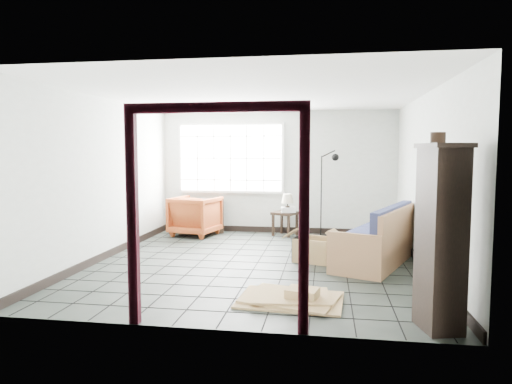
% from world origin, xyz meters
% --- Properties ---
extents(ground, '(5.50, 5.50, 0.00)m').
position_xyz_m(ground, '(0.00, 0.00, 0.00)').
color(ground, black).
rests_on(ground, ground).
extents(room_shell, '(5.02, 5.52, 2.61)m').
position_xyz_m(room_shell, '(0.00, 0.03, 1.68)').
color(room_shell, '#ADB2AB').
rests_on(room_shell, ground).
extents(window_panel, '(2.32, 0.08, 1.52)m').
position_xyz_m(window_panel, '(-1.00, 2.70, 1.60)').
color(window_panel, silver).
rests_on(window_panel, ground).
extents(doorway_trim, '(1.80, 0.08, 2.20)m').
position_xyz_m(doorway_trim, '(0.00, -2.70, 1.38)').
color(doorway_trim, black).
rests_on(doorway_trim, ground).
extents(futon_sofa, '(1.50, 2.20, 0.91)m').
position_xyz_m(futon_sofa, '(1.88, 0.24, 0.33)').
color(futon_sofa, '#8D5C40').
rests_on(futon_sofa, ground).
extents(armchair, '(1.05, 1.01, 0.90)m').
position_xyz_m(armchair, '(-1.63, 2.15, 0.45)').
color(armchair, maroon).
rests_on(armchair, ground).
extents(side_table, '(0.60, 0.60, 0.50)m').
position_xyz_m(side_table, '(0.21, 2.40, 0.41)').
color(side_table, black).
rests_on(side_table, ground).
extents(table_lamp, '(0.27, 0.27, 0.38)m').
position_xyz_m(table_lamp, '(0.27, 2.32, 0.76)').
color(table_lamp, black).
rests_on(table_lamp, side_table).
extents(projector, '(0.32, 0.28, 0.10)m').
position_xyz_m(projector, '(0.28, 2.34, 0.55)').
color(projector, silver).
rests_on(projector, side_table).
extents(floor_lamp, '(0.54, 0.34, 1.77)m').
position_xyz_m(floor_lamp, '(1.08, 2.39, 0.95)').
color(floor_lamp, black).
rests_on(floor_lamp, ground).
extents(console_shelf, '(1.01, 0.72, 0.74)m').
position_xyz_m(console_shelf, '(-1.61, 2.40, 0.37)').
color(console_shelf, black).
rests_on(console_shelf, ground).
extents(tall_shelf, '(0.48, 0.57, 1.81)m').
position_xyz_m(tall_shelf, '(2.15, -2.40, 0.92)').
color(tall_shelf, black).
rests_on(tall_shelf, ground).
extents(pot, '(0.18, 0.18, 0.11)m').
position_xyz_m(pot, '(2.11, -2.33, 1.87)').
color(pot, black).
rests_on(pot, tall_shelf).
extents(open_box, '(1.01, 0.70, 0.52)m').
position_xyz_m(open_box, '(0.87, 0.22, 0.19)').
color(open_box, '#9B834A').
rests_on(open_box, ground).
extents(cardboard_pile, '(1.26, 1.03, 0.17)m').
position_xyz_m(cardboard_pile, '(0.67, -1.78, 0.05)').
color(cardboard_pile, '#9B834A').
rests_on(cardboard_pile, ground).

